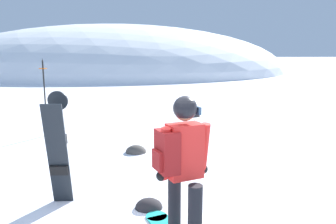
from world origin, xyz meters
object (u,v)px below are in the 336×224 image
(spare_snowboard, at_px, (58,149))
(piste_marker_near, at_px, (45,92))
(snowboarder_main, at_px, (182,171))
(rock_mid, at_px, (149,208))
(rock_dark, at_px, (136,152))
(rock_small, at_px, (194,116))

(spare_snowboard, xyz_separation_m, piste_marker_near, (-1.52, 4.00, 0.32))
(spare_snowboard, distance_m, piste_marker_near, 4.29)
(snowboarder_main, bearing_deg, rock_mid, 111.02)
(spare_snowboard, relative_size, rock_mid, 4.19)
(snowboarder_main, relative_size, rock_dark, 3.77)
(spare_snowboard, bearing_deg, rock_dark, 69.92)
(rock_dark, bearing_deg, rock_small, 67.17)
(rock_dark, height_order, rock_small, rock_dark)
(rock_dark, xyz_separation_m, rock_mid, (0.36, -2.59, 0.00))
(rock_dark, bearing_deg, rock_mid, -82.19)
(rock_mid, bearing_deg, piste_marker_near, 123.91)
(snowboarder_main, xyz_separation_m, rock_mid, (-0.39, 1.00, -0.92))
(spare_snowboard, relative_size, rock_small, 3.81)
(piste_marker_near, height_order, rock_dark, piste_marker_near)
(rock_mid, relative_size, rock_small, 0.91)
(snowboarder_main, distance_m, spare_snowboard, 2.00)
(piste_marker_near, relative_size, rock_dark, 4.42)
(spare_snowboard, relative_size, piste_marker_near, 0.81)
(spare_snowboard, distance_m, rock_mid, 1.51)
(spare_snowboard, xyz_separation_m, rock_dark, (0.90, 2.46, -0.83))
(spare_snowboard, distance_m, rock_dark, 2.75)
(spare_snowboard, distance_m, rock_small, 7.04)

